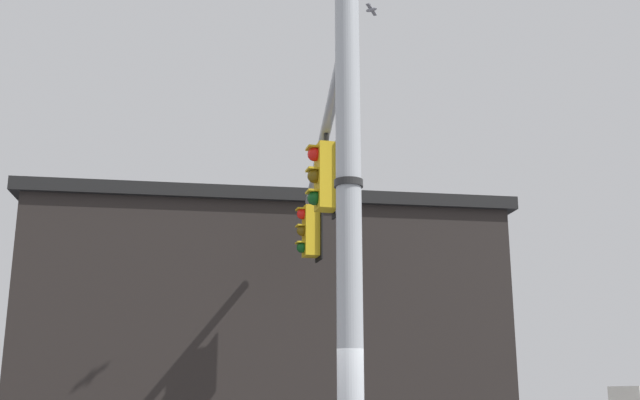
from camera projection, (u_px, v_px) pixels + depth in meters
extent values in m
cylinder|color=#ADB2B7|center=(349.00, 268.00, 8.19)|extent=(0.28, 0.28, 6.71)
cylinder|color=#ADB2B7|center=(322.00, 145.00, 12.64)|extent=(7.71, 1.58, 0.17)
cylinder|color=black|center=(326.00, 139.00, 11.83)|extent=(0.08, 0.08, 0.18)
cube|color=gold|center=(326.00, 177.00, 11.67)|extent=(0.36, 0.30, 1.05)
sphere|color=red|center=(315.00, 154.00, 11.72)|extent=(0.22, 0.22, 0.22)
cube|color=gold|center=(313.00, 148.00, 11.74)|extent=(0.24, 0.20, 0.03)
sphere|color=brown|center=(314.00, 176.00, 11.63)|extent=(0.22, 0.22, 0.22)
cube|color=gold|center=(313.00, 170.00, 11.65)|extent=(0.24, 0.20, 0.03)
sphere|color=#0F4C19|center=(314.00, 198.00, 11.54)|extent=(0.22, 0.22, 0.22)
cube|color=gold|center=(313.00, 192.00, 11.56)|extent=(0.24, 0.20, 0.03)
cube|color=black|center=(337.00, 178.00, 11.72)|extent=(0.54, 0.03, 1.22)
cylinder|color=black|center=(311.00, 202.00, 15.70)|extent=(0.08, 0.08, 0.18)
cube|color=gold|center=(311.00, 231.00, 15.54)|extent=(0.36, 0.30, 1.05)
sphere|color=red|center=(302.00, 214.00, 15.58)|extent=(0.22, 0.22, 0.22)
cube|color=gold|center=(301.00, 209.00, 15.60)|extent=(0.24, 0.20, 0.03)
sphere|color=brown|center=(302.00, 231.00, 15.50)|extent=(0.22, 0.22, 0.22)
cube|color=gold|center=(301.00, 226.00, 15.52)|extent=(0.24, 0.20, 0.03)
sphere|color=#0F4C19|center=(302.00, 248.00, 15.41)|extent=(0.22, 0.22, 0.22)
cube|color=gold|center=(301.00, 243.00, 15.43)|extent=(0.24, 0.20, 0.03)
cube|color=black|center=(319.00, 232.00, 15.58)|extent=(0.54, 0.03, 1.22)
cube|color=#147238|center=(342.00, 200.00, 9.16)|extent=(1.16, 0.24, 0.22)
cube|color=white|center=(340.00, 200.00, 9.15)|extent=(1.16, 0.22, 0.04)
cylinder|color=#262626|center=(349.00, 184.00, 8.43)|extent=(0.32, 0.32, 0.08)
ellipsoid|color=gray|center=(371.00, 10.00, 14.97)|extent=(0.23, 0.23, 0.08)
cube|color=gray|center=(372.00, 10.00, 14.99)|extent=(0.29, 0.28, 0.12)
cube|color=gray|center=(371.00, 9.00, 14.96)|extent=(0.30, 0.28, 0.07)
cube|color=#282321|center=(260.00, 351.00, 19.77)|extent=(8.17, 11.68, 6.28)
cube|color=black|center=(250.00, 348.00, 23.55)|extent=(1.96, 9.99, 0.30)
cube|color=black|center=(262.00, 228.00, 20.59)|extent=(8.50, 12.15, 0.30)
sphere|color=#1E4C23|center=(178.00, 320.00, 22.69)|extent=(4.49, 4.49, 4.49)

